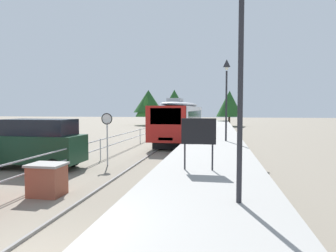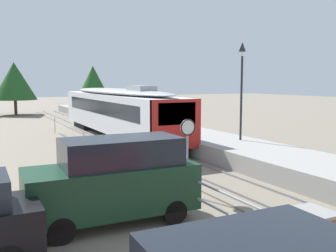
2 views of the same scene
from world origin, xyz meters
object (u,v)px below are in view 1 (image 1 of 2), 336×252
object	(u,v)px
platform_lamp_mid_platform	(226,84)
brick_utility_cabinet	(47,179)
commuter_train	(182,118)
parked_van_dark_green	(36,143)
platform_lamp_near_end	(241,36)
platform_notice_board	(199,133)
speed_limit_sign	(107,126)

from	to	relation	value
platform_lamp_mid_platform	brick_utility_cabinet	world-z (taller)	platform_lamp_mid_platform
commuter_train	parked_van_dark_green	size ratio (longest dim) A/B	3.65
platform_lamp_near_end	platform_lamp_mid_platform	xyz separation A→B (m)	(0.00, 13.17, 0.00)
brick_utility_cabinet	parked_van_dark_green	bearing A→B (deg)	127.27
platform_lamp_near_end	parked_van_dark_green	bearing A→B (deg)	144.65
platform_lamp_near_end	platform_lamp_mid_platform	bearing A→B (deg)	90.00
commuter_train	platform_lamp_mid_platform	xyz separation A→B (m)	(4.05, -8.86, 2.48)
platform_notice_board	platform_lamp_near_end	bearing A→B (deg)	-71.68
platform_notice_board	brick_utility_cabinet	bearing A→B (deg)	-169.70
commuter_train	parked_van_dark_green	bearing A→B (deg)	-109.92
platform_lamp_near_end	platform_notice_board	xyz separation A→B (m)	(-1.15, 3.49, -2.44)
platform_lamp_mid_platform	parked_van_dark_green	size ratio (longest dim) A/B	1.08
platform_notice_board	parked_van_dark_green	distance (m)	9.09
brick_utility_cabinet	platform_lamp_mid_platform	bearing A→B (deg)	59.17
platform_lamp_near_end	parked_van_dark_green	size ratio (longest dim) A/B	1.08
commuter_train	brick_utility_cabinet	size ratio (longest dim) A/B	14.95
parked_van_dark_green	brick_utility_cabinet	bearing A→B (deg)	-52.73
brick_utility_cabinet	parked_van_dark_green	xyz separation A→B (m)	(-3.23, 4.25, 0.72)
commuter_train	platform_notice_board	size ratio (longest dim) A/B	10.05
platform_lamp_mid_platform	speed_limit_sign	distance (m)	8.44
speed_limit_sign	platform_notice_board	bearing A→B (deg)	-42.10
platform_lamp_mid_platform	speed_limit_sign	world-z (taller)	platform_lamp_mid_platform
speed_limit_sign	platform_lamp_mid_platform	bearing A→B (deg)	38.51
commuter_train	platform_lamp_mid_platform	distance (m)	10.06
platform_notice_board	parked_van_dark_green	size ratio (longest dim) A/B	0.36
speed_limit_sign	brick_utility_cabinet	world-z (taller)	speed_limit_sign
platform_notice_board	brick_utility_cabinet	xyz separation A→B (m)	(-5.19, -0.94, -1.61)
platform_notice_board	speed_limit_sign	size ratio (longest dim) A/B	0.64
platform_lamp_near_end	platform_lamp_mid_platform	world-z (taller)	same
platform_lamp_near_end	platform_lamp_mid_platform	distance (m)	13.17
brick_utility_cabinet	parked_van_dark_green	world-z (taller)	parked_van_dark_green
platform_lamp_mid_platform	platform_notice_board	xyz separation A→B (m)	(-1.15, -9.68, -2.44)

